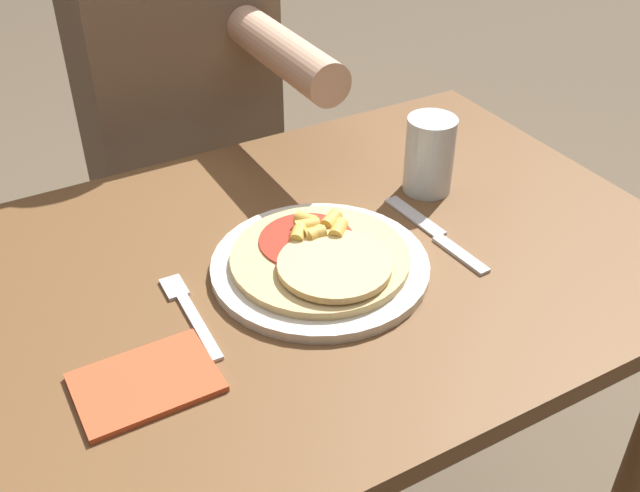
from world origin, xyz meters
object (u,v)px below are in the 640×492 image
pizza (322,256)px  knife (437,234)px  dining_table (315,329)px  drinking_glass (430,155)px  plate (320,266)px  fork (189,310)px  person_diner (181,114)px

pizza → knife: (0.18, -0.01, -0.02)m
dining_table → pizza: pizza is taller
drinking_glass → knife: bearing=-119.5°
plate → knife: bearing=-3.5°
fork → drinking_glass: 0.45m
plate → pizza: 0.02m
fork → drinking_glass: size_ratio=1.45×
plate → knife: plate is taller
pizza → drinking_glass: 0.27m
fork → pizza: bearing=-2.8°
pizza → knife: 0.19m
dining_table → drinking_glass: bearing=16.9°
dining_table → plate: bearing=-106.1°
dining_table → knife: knife is taller
fork → drinking_glass: drinking_glass is taller
person_diner → drinking_glass: bearing=-65.0°
pizza → drinking_glass: (0.25, 0.11, 0.04)m
fork → person_diner: person_diner is taller
pizza → drinking_glass: drinking_glass is taller
dining_table → plate: size_ratio=3.47×
fork → person_diner: 0.62m
person_diner → fork: bearing=-109.6°
person_diner → knife: bearing=-74.8°
dining_table → knife: 0.23m
fork → person_diner: (0.21, 0.58, -0.02)m
knife → drinking_glass: (0.06, 0.11, 0.06)m
dining_table → pizza: (-0.01, -0.03, 0.16)m
pizza → dining_table: bearing=77.5°
dining_table → drinking_glass: (0.24, 0.07, 0.19)m
dining_table → fork: fork is taller
plate → drinking_glass: drinking_glass is taller
plate → drinking_glass: bearing=22.2°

